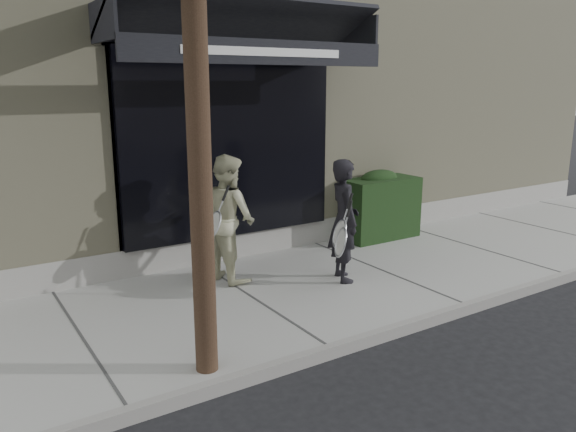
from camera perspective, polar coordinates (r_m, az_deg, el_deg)
ground at (r=8.01m, az=9.05°, el=-6.08°), size 80.00×80.00×0.00m
sidewalk at (r=7.99m, az=9.06°, el=-5.67°), size 20.00×3.00×0.12m
curb at (r=6.99m, az=17.63°, el=-8.91°), size 20.00×0.10×0.14m
building_facade at (r=11.70m, az=-7.28°, el=13.75°), size 14.30×8.04×5.64m
hedge at (r=9.44m, az=9.15°, el=1.06°), size 1.30×0.70×1.14m
pedestrian_front at (r=7.26m, az=5.71°, el=-0.48°), size 0.76×0.92×1.60m
pedestrian_back at (r=7.29m, az=-6.09°, el=-0.19°), size 0.78×0.88×1.65m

